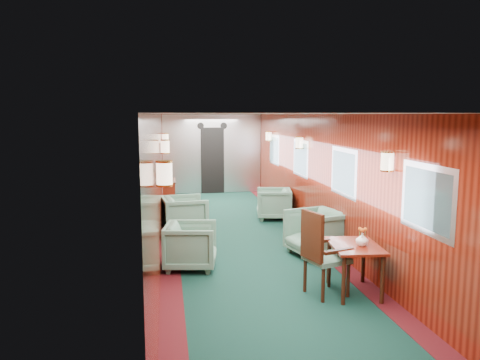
{
  "coord_description": "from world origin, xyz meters",
  "views": [
    {
      "loc": [
        -1.37,
        -8.25,
        2.39
      ],
      "look_at": [
        0.0,
        0.47,
        1.15
      ],
      "focal_mm": 35.0,
      "sensor_mm": 36.0,
      "label": 1
    }
  ],
  "objects_px": {
    "dining_table": "(355,252)",
    "armchair_right_near": "(316,233)",
    "armchair_left_far": "(185,215)",
    "armchair_right_far": "(274,204)",
    "armchair_left_near": "(191,246)",
    "credenza": "(169,197)",
    "side_chair": "(320,250)"
  },
  "relations": [
    {
      "from": "side_chair",
      "to": "armchair_left_far",
      "type": "height_order",
      "value": "side_chair"
    },
    {
      "from": "credenza",
      "to": "armchair_left_near",
      "type": "relative_size",
      "value": 1.43
    },
    {
      "from": "armchair_left_far",
      "to": "armchair_right_far",
      "type": "height_order",
      "value": "armchair_left_far"
    },
    {
      "from": "side_chair",
      "to": "armchair_left_near",
      "type": "distance_m",
      "value": 2.16
    },
    {
      "from": "armchair_right_far",
      "to": "side_chair",
      "type": "bearing_deg",
      "value": 4.79
    },
    {
      "from": "dining_table",
      "to": "armchair_right_far",
      "type": "height_order",
      "value": "armchair_right_far"
    },
    {
      "from": "side_chair",
      "to": "armchair_right_far",
      "type": "xyz_separation_m",
      "value": [
        0.44,
        4.6,
        -0.27
      ]
    },
    {
      "from": "credenza",
      "to": "armchair_right_far",
      "type": "distance_m",
      "value": 2.49
    },
    {
      "from": "credenza",
      "to": "armchair_left_far",
      "type": "xyz_separation_m",
      "value": [
        0.3,
        -1.83,
        -0.05
      ]
    },
    {
      "from": "armchair_left_near",
      "to": "armchair_right_far",
      "type": "height_order",
      "value": "armchair_left_near"
    },
    {
      "from": "armchair_left_near",
      "to": "armchair_right_near",
      "type": "relative_size",
      "value": 0.92
    },
    {
      "from": "side_chair",
      "to": "armchair_left_far",
      "type": "distance_m",
      "value": 3.87
    },
    {
      "from": "armchair_left_far",
      "to": "armchair_right_far",
      "type": "xyz_separation_m",
      "value": [
        2.08,
        1.1,
        -0.03
      ]
    },
    {
      "from": "dining_table",
      "to": "credenza",
      "type": "relative_size",
      "value": 0.84
    },
    {
      "from": "credenza",
      "to": "armchair_right_far",
      "type": "xyz_separation_m",
      "value": [
        2.38,
        -0.73,
        -0.08
      ]
    },
    {
      "from": "side_chair",
      "to": "armchair_right_near",
      "type": "height_order",
      "value": "side_chair"
    },
    {
      "from": "side_chair",
      "to": "armchair_left_near",
      "type": "bearing_deg",
      "value": 121.8
    },
    {
      "from": "dining_table",
      "to": "armchair_left_near",
      "type": "relative_size",
      "value": 1.2
    },
    {
      "from": "dining_table",
      "to": "armchair_left_far",
      "type": "relative_size",
      "value": 1.11
    },
    {
      "from": "side_chair",
      "to": "armchair_left_far",
      "type": "xyz_separation_m",
      "value": [
        -1.64,
        3.5,
        -0.23
      ]
    },
    {
      "from": "credenza",
      "to": "side_chair",
      "type": "bearing_deg",
      "value": -70.05
    },
    {
      "from": "side_chair",
      "to": "armchair_right_near",
      "type": "bearing_deg",
      "value": 55.94
    },
    {
      "from": "armchair_left_near",
      "to": "armchair_left_far",
      "type": "xyz_separation_m",
      "value": [
        -0.01,
        2.1,
        0.03
      ]
    },
    {
      "from": "dining_table",
      "to": "armchair_right_near",
      "type": "relative_size",
      "value": 1.1
    },
    {
      "from": "credenza",
      "to": "dining_table",
      "type": "bearing_deg",
      "value": -65.45
    },
    {
      "from": "credenza",
      "to": "armchair_right_far",
      "type": "height_order",
      "value": "credenza"
    },
    {
      "from": "armchair_left_near",
      "to": "armchair_right_far",
      "type": "bearing_deg",
      "value": -23.89
    },
    {
      "from": "armchair_left_far",
      "to": "armchair_right_far",
      "type": "relative_size",
      "value": 1.1
    },
    {
      "from": "dining_table",
      "to": "armchair_right_near",
      "type": "height_order",
      "value": "armchair_right_near"
    },
    {
      "from": "armchair_left_near",
      "to": "armchair_right_near",
      "type": "bearing_deg",
      "value": -71.69
    },
    {
      "from": "side_chair",
      "to": "armchair_left_near",
      "type": "height_order",
      "value": "side_chair"
    },
    {
      "from": "dining_table",
      "to": "armchair_right_far",
      "type": "bearing_deg",
      "value": 96.24
    }
  ]
}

